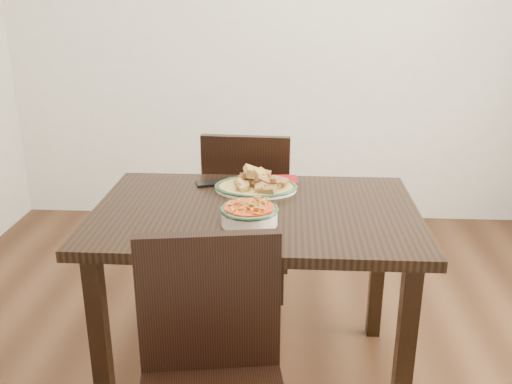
# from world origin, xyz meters

# --- Properties ---
(floor) EXTENTS (3.50, 3.50, 0.00)m
(floor) POSITION_xyz_m (0.00, 0.00, 0.00)
(floor) COLOR #372011
(floor) RESTS_ON ground
(wall_back) EXTENTS (3.50, 0.10, 2.60)m
(wall_back) POSITION_xyz_m (0.00, 1.75, 1.30)
(wall_back) COLOR silver
(wall_back) RESTS_ON ground
(dining_table) EXTENTS (1.23, 0.82, 0.75)m
(dining_table) POSITION_xyz_m (0.01, -0.04, 0.65)
(dining_table) COLOR black
(dining_table) RESTS_ON ground
(chair_far) EXTENTS (0.44, 0.44, 0.89)m
(chair_far) POSITION_xyz_m (-0.07, 0.63, 0.50)
(chair_far) COLOR black
(chair_far) RESTS_ON ground
(chair_near) EXTENTS (0.48, 0.48, 0.89)m
(chair_near) POSITION_xyz_m (-0.08, -0.70, 0.50)
(chair_near) COLOR black
(chair_near) RESTS_ON ground
(fish_plate) EXTENTS (0.34, 0.26, 0.11)m
(fish_plate) POSITION_xyz_m (-0.00, 0.17, 0.79)
(fish_plate) COLOR beige
(fish_plate) RESTS_ON dining_table
(noodle_bowl) EXTENTS (0.21, 0.21, 0.08)m
(noodle_bowl) POSITION_xyz_m (-0.00, -0.18, 0.79)
(noodle_bowl) COLOR beige
(noodle_bowl) RESTS_ON dining_table
(smartphone) EXTENTS (0.15, 0.11, 0.01)m
(smartphone) POSITION_xyz_m (-0.20, 0.24, 0.76)
(smartphone) COLOR black
(smartphone) RESTS_ON dining_table
(napkin) EXTENTS (0.15, 0.13, 0.01)m
(napkin) POSITION_xyz_m (0.10, 0.29, 0.76)
(napkin) COLOR maroon
(napkin) RESTS_ON dining_table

